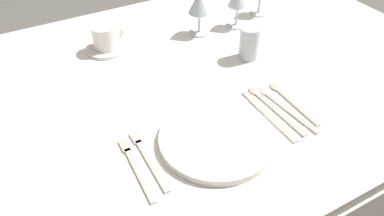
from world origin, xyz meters
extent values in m
cube|color=white|center=(0.00, 0.00, 0.72)|extent=(1.80, 1.10, 0.04)
cube|color=white|center=(0.00, 0.55, 0.61)|extent=(1.80, 0.01, 0.18)
cylinder|color=brown|center=(0.80, 0.45, 0.35)|extent=(0.07, 0.07, 0.70)
cylinder|color=white|center=(-0.02, -0.27, 0.75)|extent=(0.28, 0.28, 0.02)
cube|color=beige|center=(-0.19, -0.26, 0.74)|extent=(0.02, 0.17, 0.00)
cube|color=beige|center=(-0.18, -0.16, 0.74)|extent=(0.02, 0.04, 0.00)
cube|color=beige|center=(-0.22, -0.27, 0.74)|extent=(0.02, 0.17, 0.00)
cube|color=beige|center=(-0.22, -0.17, 0.74)|extent=(0.02, 0.04, 0.00)
cube|color=beige|center=(0.15, -0.27, 0.74)|extent=(0.02, 0.19, 0.00)
cube|color=beige|center=(0.15, -0.17, 0.74)|extent=(0.02, 0.06, 0.00)
cube|color=beige|center=(0.18, -0.26, 0.74)|extent=(0.01, 0.20, 0.00)
ellipsoid|color=beige|center=(0.18, -0.15, 0.74)|extent=(0.03, 0.04, 0.01)
cube|color=beige|center=(0.21, -0.27, 0.74)|extent=(0.02, 0.19, 0.00)
ellipsoid|color=beige|center=(0.20, -0.16, 0.74)|extent=(0.03, 0.04, 0.01)
cube|color=beige|center=(0.24, -0.26, 0.74)|extent=(0.02, 0.17, 0.00)
ellipsoid|color=beige|center=(0.24, -0.16, 0.74)|extent=(0.03, 0.04, 0.01)
cylinder|color=white|center=(-0.10, 0.27, 0.74)|extent=(0.13, 0.13, 0.01)
cylinder|color=white|center=(-0.10, 0.27, 0.79)|extent=(0.08, 0.08, 0.07)
torus|color=white|center=(-0.06, 0.27, 0.79)|extent=(0.05, 0.01, 0.05)
cylinder|color=silver|center=(0.22, 0.22, 0.74)|extent=(0.07, 0.07, 0.01)
cylinder|color=silver|center=(0.22, 0.22, 0.78)|extent=(0.01, 0.01, 0.07)
cone|color=silver|center=(0.22, 0.22, 0.85)|extent=(0.07, 0.07, 0.08)
cylinder|color=silver|center=(0.36, 0.20, 0.74)|extent=(0.07, 0.07, 0.01)
cylinder|color=silver|center=(0.36, 0.20, 0.78)|extent=(0.01, 0.01, 0.07)
cylinder|color=silver|center=(0.49, 0.24, 0.74)|extent=(0.06, 0.06, 0.01)
cylinder|color=silver|center=(0.49, 0.24, 0.78)|extent=(0.01, 0.01, 0.07)
cylinder|color=silver|center=(0.27, 0.01, 0.79)|extent=(0.06, 0.06, 0.10)
cylinder|color=#C68C1E|center=(0.27, 0.01, 0.77)|extent=(0.06, 0.06, 0.04)
camera|label=1|loc=(-0.40, -0.83, 1.40)|focal=36.76mm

